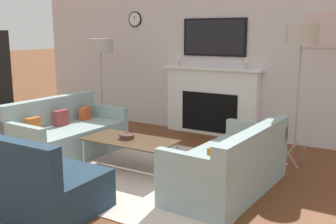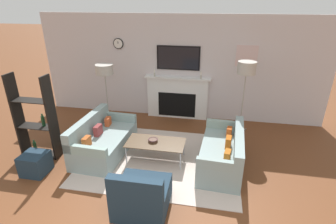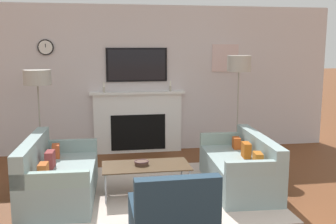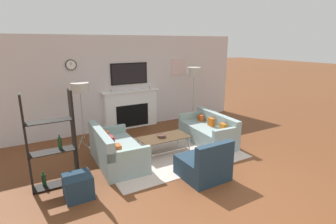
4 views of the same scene
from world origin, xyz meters
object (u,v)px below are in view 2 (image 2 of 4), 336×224
object	(u,v)px
couch_right	(223,153)
floor_lamp_right	(247,69)
armchair	(142,196)
decorative_bowl	(153,140)
coffee_table	(156,143)
shelf_unit	(37,122)
ottoman	(35,164)
floor_lamp_left	(104,70)
couch_left	(103,141)

from	to	relation	value
couch_right	floor_lamp_right	bearing A→B (deg)	72.81
armchair	couch_right	bearing A→B (deg)	49.06
couch_right	armchair	distance (m)	1.87
decorative_bowl	armchair	bearing A→B (deg)	-83.47
armchair	floor_lamp_right	world-z (taller)	floor_lamp_right
coffee_table	shelf_unit	bearing A→B (deg)	-173.55
coffee_table	shelf_unit	world-z (taller)	shelf_unit
couch_right	floor_lamp_right	distance (m)	1.88
coffee_table	ottoman	size ratio (longest dim) A/B	2.61
armchair	floor_lamp_left	distance (m)	3.33
decorative_bowl	floor_lamp_right	size ratio (longest dim) A/B	0.11
armchair	decorative_bowl	xyz separation A→B (m)	(-0.16, 1.39, 0.18)
couch_left	ottoman	size ratio (longest dim) A/B	3.72
couch_right	floor_lamp_right	size ratio (longest dim) A/B	0.93
floor_lamp_left	floor_lamp_right	bearing A→B (deg)	0.00
armchair	ottoman	xyz separation A→B (m)	(-2.21, 0.53, -0.05)
couch_left	floor_lamp_right	xyz separation A→B (m)	(2.86, 1.23, 1.36)
ottoman	couch_right	bearing A→B (deg)	14.45
couch_right	floor_lamp_right	xyz separation A→B (m)	(0.38, 1.24, 1.37)
coffee_table	ottoman	world-z (taller)	coffee_table
couch_left	couch_right	distance (m)	2.48
floor_lamp_left	shelf_unit	distance (m)	1.89
armchair	shelf_unit	bearing A→B (deg)	155.84
ottoman	floor_lamp_left	bearing A→B (deg)	74.59
floor_lamp_left	floor_lamp_right	world-z (taller)	floor_lamp_right
couch_left	ottoman	bearing A→B (deg)	-137.09
ottoman	floor_lamp_right	bearing A→B (deg)	29.07
couch_left	shelf_unit	world-z (taller)	shelf_unit
couch_right	shelf_unit	size ratio (longest dim) A/B	0.97
couch_left	floor_lamp_left	world-z (taller)	floor_lamp_left
armchair	floor_lamp_right	xyz separation A→B (m)	(1.61, 2.65, 1.39)
couch_left	armchair	xyz separation A→B (m)	(1.25, -1.42, -0.03)
coffee_table	floor_lamp_right	distance (m)	2.48
couch_left	floor_lamp_right	bearing A→B (deg)	23.31
shelf_unit	ottoman	xyz separation A→B (m)	(0.26, -0.58, -0.57)
couch_left	couch_right	world-z (taller)	couch_left
couch_right	armchair	bearing A→B (deg)	-130.94
couch_right	coffee_table	bearing A→B (deg)	-178.36
shelf_unit	couch_left	bearing A→B (deg)	14.31
couch_right	decorative_bowl	size ratio (longest dim) A/B	8.67
couch_left	shelf_unit	bearing A→B (deg)	-165.69
coffee_table	floor_lamp_left	xyz separation A→B (m)	(-1.52, 1.27, 1.09)
couch_left	armchair	world-z (taller)	couch_left
decorative_bowl	ottoman	size ratio (longest dim) A/B	0.44
floor_lamp_left	couch_left	bearing A→B (deg)	-73.20
armchair	ottoman	bearing A→B (deg)	166.57
floor_lamp_right	ottoman	distance (m)	4.60
floor_lamp_right	armchair	bearing A→B (deg)	-121.25
decorative_bowl	shelf_unit	world-z (taller)	shelf_unit
couch_right	decorative_bowl	xyz separation A→B (m)	(-1.38, -0.02, 0.16)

